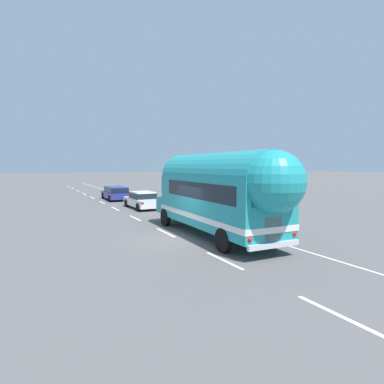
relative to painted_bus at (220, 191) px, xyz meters
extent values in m
plane|color=#565454|center=(-1.81, 0.76, -2.30)|extent=(300.00, 300.00, 0.00)
cube|color=silver|center=(-1.81, -8.03, -2.30)|extent=(0.14, 2.40, 0.01)
cube|color=silver|center=(-1.81, -3.14, -2.30)|extent=(0.14, 2.40, 0.01)
cube|color=silver|center=(-1.81, 2.39, -2.30)|extent=(0.14, 2.40, 0.01)
cube|color=silver|center=(-1.81, 7.60, -2.30)|extent=(0.14, 2.40, 0.01)
cube|color=silver|center=(-1.81, 12.87, -2.30)|extent=(0.14, 2.40, 0.01)
cube|color=silver|center=(-1.81, 17.91, -2.30)|extent=(0.14, 2.40, 0.01)
cube|color=silver|center=(-1.81, 22.82, -2.30)|extent=(0.14, 2.40, 0.01)
cube|color=silver|center=(-1.81, 28.00, -2.30)|extent=(0.14, 2.40, 0.01)
cube|color=silver|center=(-1.81, 33.26, -2.30)|extent=(0.14, 2.40, 0.01)
cube|color=silver|center=(-1.81, 39.11, -2.30)|extent=(0.14, 2.40, 0.01)
cube|color=silver|center=(-1.81, 43.63, -2.30)|extent=(0.14, 2.40, 0.01)
cube|color=silver|center=(1.87, 12.76, -2.30)|extent=(0.12, 80.00, 0.01)
cube|color=teal|center=(0.01, 0.35, -0.55)|extent=(2.74, 8.49, 2.30)
cylinder|color=teal|center=(0.01, 0.35, 0.60)|extent=(2.68, 8.39, 2.45)
sphere|color=teal|center=(-0.11, -3.81, 0.60)|extent=(2.40, 2.40, 2.40)
cube|color=teal|center=(0.15, 5.21, -1.23)|extent=(2.30, 1.36, 0.95)
cube|color=white|center=(0.01, 0.35, -1.20)|extent=(2.78, 8.53, 0.24)
cube|color=black|center=(0.00, 0.05, 0.05)|extent=(2.71, 6.69, 0.76)
cube|color=black|center=(-0.11, -3.82, 0.10)|extent=(2.00, 0.14, 0.84)
cube|color=white|center=(-0.11, -3.83, -1.15)|extent=(0.80, 0.08, 0.90)
cube|color=silver|center=(-0.11, -3.92, -1.75)|extent=(2.34, 0.21, 0.20)
sphere|color=red|center=(-1.16, -3.81, -1.45)|extent=(0.20, 0.20, 0.20)
sphere|color=red|center=(0.94, -3.87, -1.45)|extent=(0.20, 0.20, 0.20)
cube|color=black|center=(0.13, 4.61, 0.10)|extent=(2.14, 0.16, 0.96)
cube|color=silver|center=(0.17, 5.90, -1.35)|extent=(0.90, 0.13, 0.56)
cylinder|color=black|center=(-1.05, 4.19, -1.80)|extent=(0.29, 1.01, 1.00)
cylinder|color=black|center=(1.29, 4.13, -1.80)|extent=(0.29, 1.01, 1.00)
cylinder|color=black|center=(-1.23, -2.23, -1.80)|extent=(0.29, 1.01, 1.00)
cylinder|color=black|center=(1.11, -2.29, -1.80)|extent=(0.29, 1.01, 1.00)
cube|color=white|center=(0.22, 12.12, -1.78)|extent=(1.83, 4.54, 0.60)
cube|color=white|center=(0.22, 11.99, -1.21)|extent=(1.62, 2.19, 0.55)
cube|color=black|center=(0.22, 11.99, -1.24)|extent=(1.68, 2.23, 0.43)
cube|color=red|center=(-0.54, 9.84, -1.60)|extent=(0.20, 0.04, 0.14)
cube|color=red|center=(1.02, 9.85, -1.60)|extent=(0.20, 0.04, 0.14)
cylinder|color=black|center=(-0.65, 13.68, -1.98)|extent=(0.20, 0.64, 0.64)
cylinder|color=black|center=(1.07, 13.69, -1.98)|extent=(0.20, 0.64, 0.64)
cylinder|color=black|center=(-0.63, 10.55, -1.98)|extent=(0.20, 0.64, 0.64)
cylinder|color=black|center=(1.09, 10.56, -1.98)|extent=(0.20, 0.64, 0.64)
cube|color=navy|center=(-0.11, 19.69, -1.78)|extent=(2.01, 4.83, 0.60)
cube|color=navy|center=(-0.12, 19.22, -1.21)|extent=(1.77, 3.37, 0.55)
cube|color=black|center=(-0.12, 19.22, -1.24)|extent=(1.83, 3.41, 0.43)
cube|color=red|center=(-0.99, 17.31, -1.60)|extent=(0.20, 0.04, 0.14)
cube|color=red|center=(0.66, 17.27, -1.60)|extent=(0.20, 0.04, 0.14)
cylinder|color=black|center=(-0.97, 21.41, -1.98)|extent=(0.22, 0.64, 0.64)
cylinder|color=black|center=(0.84, 21.36, -1.98)|extent=(0.22, 0.64, 0.64)
cylinder|color=black|center=(-1.05, 18.02, -1.98)|extent=(0.22, 0.64, 0.64)
cylinder|color=black|center=(0.76, 17.98, -1.98)|extent=(0.22, 0.64, 0.64)
camera|label=1|loc=(-8.24, -12.90, 1.21)|focal=30.04mm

